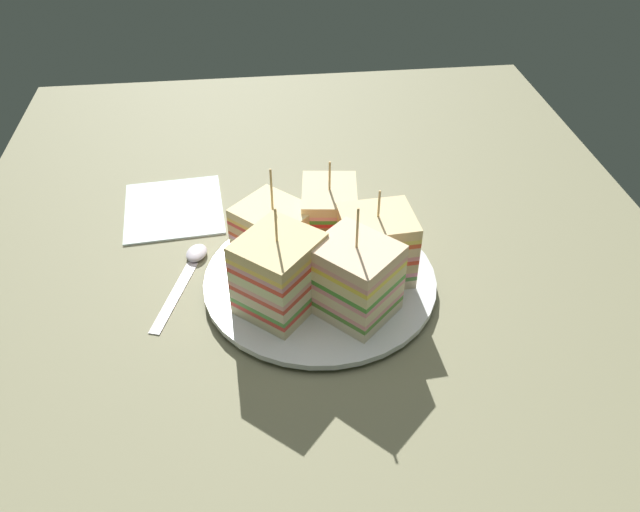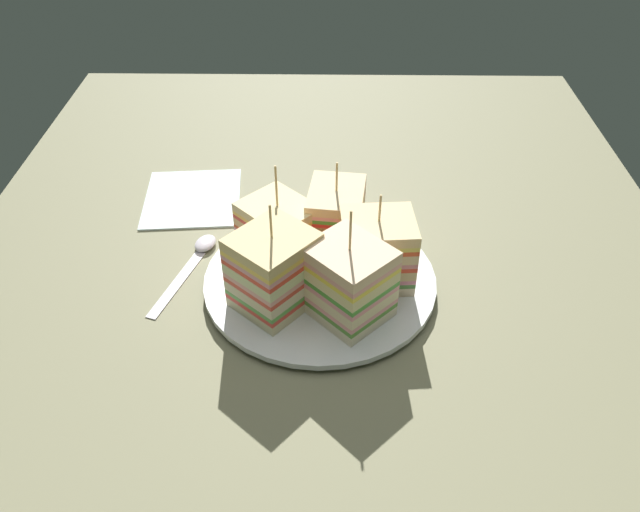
{
  "view_description": "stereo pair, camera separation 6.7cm",
  "coord_description": "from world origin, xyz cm",
  "px_view_note": "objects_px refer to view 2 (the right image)",
  "views": [
    {
      "loc": [
        -51.73,
        5.97,
        47.09
      ],
      "look_at": [
        0.0,
        0.0,
        4.23
      ],
      "focal_mm": 35.37,
      "sensor_mm": 36.0,
      "label": 1
    },
    {
      "loc": [
        -52.06,
        -0.76,
        47.09
      ],
      "look_at": [
        0.0,
        0.0,
        4.23
      ],
      "focal_mm": 35.37,
      "sensor_mm": 36.0,
      "label": 2
    }
  ],
  "objects_px": {
    "sandwich_wedge_4": "(376,248)",
    "spoon": "(197,255)",
    "sandwich_wedge_3": "(348,281)",
    "napkin": "(192,197)",
    "plate": "(320,280)",
    "sandwich_wedge_0": "(336,219)",
    "chip_pile": "(337,277)",
    "sandwich_wedge_1": "(279,231)",
    "sandwich_wedge_2": "(274,270)"
  },
  "relations": [
    {
      "from": "sandwich_wedge_0",
      "to": "sandwich_wedge_3",
      "type": "relative_size",
      "value": 0.87
    },
    {
      "from": "plate",
      "to": "sandwich_wedge_2",
      "type": "distance_m",
      "value": 0.08
    },
    {
      "from": "sandwich_wedge_3",
      "to": "sandwich_wedge_4",
      "type": "height_order",
      "value": "sandwich_wedge_3"
    },
    {
      "from": "sandwich_wedge_2",
      "to": "napkin",
      "type": "xyz_separation_m",
      "value": [
        0.21,
        0.13,
        -0.05
      ]
    },
    {
      "from": "sandwich_wedge_1",
      "to": "chip_pile",
      "type": "height_order",
      "value": "sandwich_wedge_1"
    },
    {
      "from": "sandwich_wedge_3",
      "to": "napkin",
      "type": "height_order",
      "value": "sandwich_wedge_3"
    },
    {
      "from": "napkin",
      "to": "sandwich_wedge_4",
      "type": "bearing_deg",
      "value": -125.28
    },
    {
      "from": "sandwich_wedge_0",
      "to": "plate",
      "type": "bearing_deg",
      "value": -9.72
    },
    {
      "from": "sandwich_wedge_2",
      "to": "spoon",
      "type": "bearing_deg",
      "value": 90.62
    },
    {
      "from": "plate",
      "to": "sandwich_wedge_3",
      "type": "height_order",
      "value": "sandwich_wedge_3"
    },
    {
      "from": "plate",
      "to": "napkin",
      "type": "height_order",
      "value": "plate"
    },
    {
      "from": "sandwich_wedge_3",
      "to": "napkin",
      "type": "distance_m",
      "value": 0.3
    },
    {
      "from": "sandwich_wedge_4",
      "to": "chip_pile",
      "type": "relative_size",
      "value": 1.58
    },
    {
      "from": "chip_pile",
      "to": "spoon",
      "type": "relative_size",
      "value": 0.48
    },
    {
      "from": "napkin",
      "to": "chip_pile",
      "type": "bearing_deg",
      "value": -133.9
    },
    {
      "from": "sandwich_wedge_4",
      "to": "plate",
      "type": "bearing_deg",
      "value": 0.21
    },
    {
      "from": "chip_pile",
      "to": "sandwich_wedge_0",
      "type": "bearing_deg",
      "value": 0.73
    },
    {
      "from": "plate",
      "to": "sandwich_wedge_3",
      "type": "xyz_separation_m",
      "value": [
        -0.05,
        -0.03,
        0.05
      ]
    },
    {
      "from": "sandwich_wedge_1",
      "to": "chip_pile",
      "type": "xyz_separation_m",
      "value": [
        -0.05,
        -0.06,
        -0.02
      ]
    },
    {
      "from": "sandwich_wedge_0",
      "to": "sandwich_wedge_4",
      "type": "relative_size",
      "value": 1.02
    },
    {
      "from": "plate",
      "to": "chip_pile",
      "type": "xyz_separation_m",
      "value": [
        -0.01,
        -0.02,
        0.02
      ]
    },
    {
      "from": "chip_pile",
      "to": "sandwich_wedge_3",
      "type": "bearing_deg",
      "value": -164.61
    },
    {
      "from": "sandwich_wedge_2",
      "to": "napkin",
      "type": "height_order",
      "value": "sandwich_wedge_2"
    },
    {
      "from": "sandwich_wedge_4",
      "to": "napkin",
      "type": "distance_m",
      "value": 0.29
    },
    {
      "from": "chip_pile",
      "to": "napkin",
      "type": "height_order",
      "value": "chip_pile"
    },
    {
      "from": "sandwich_wedge_0",
      "to": "napkin",
      "type": "bearing_deg",
      "value": -113.54
    },
    {
      "from": "sandwich_wedge_1",
      "to": "sandwich_wedge_2",
      "type": "relative_size",
      "value": 0.96
    },
    {
      "from": "sandwich_wedge_1",
      "to": "sandwich_wedge_4",
      "type": "height_order",
      "value": "sandwich_wedge_1"
    },
    {
      "from": "sandwich_wedge_0",
      "to": "sandwich_wedge_2",
      "type": "relative_size",
      "value": 0.9
    },
    {
      "from": "plate",
      "to": "chip_pile",
      "type": "distance_m",
      "value": 0.03
    },
    {
      "from": "napkin",
      "to": "sandwich_wedge_1",
      "type": "bearing_deg",
      "value": -136.14
    },
    {
      "from": "plate",
      "to": "sandwich_wedge_0",
      "type": "xyz_separation_m",
      "value": [
        0.06,
        -0.02,
        0.04
      ]
    },
    {
      "from": "sandwich_wedge_1",
      "to": "sandwich_wedge_2",
      "type": "bearing_deg",
      "value": -44.92
    },
    {
      "from": "sandwich_wedge_3",
      "to": "napkin",
      "type": "relative_size",
      "value": 0.95
    },
    {
      "from": "plate",
      "to": "sandwich_wedge_0",
      "type": "distance_m",
      "value": 0.07
    },
    {
      "from": "sandwich_wedge_0",
      "to": "napkin",
      "type": "relative_size",
      "value": 0.83
    },
    {
      "from": "sandwich_wedge_3",
      "to": "spoon",
      "type": "height_order",
      "value": "sandwich_wedge_3"
    },
    {
      "from": "sandwich_wedge_4",
      "to": "napkin",
      "type": "bearing_deg",
      "value": -39.41
    },
    {
      "from": "sandwich_wedge_0",
      "to": "spoon",
      "type": "distance_m",
      "value": 0.17
    },
    {
      "from": "sandwich_wedge_4",
      "to": "sandwich_wedge_3",
      "type": "bearing_deg",
      "value": 57.33
    },
    {
      "from": "sandwich_wedge_1",
      "to": "napkin",
      "type": "bearing_deg",
      "value": 178.58
    },
    {
      "from": "sandwich_wedge_2",
      "to": "napkin",
      "type": "bearing_deg",
      "value": 72.32
    },
    {
      "from": "sandwich_wedge_0",
      "to": "chip_pile",
      "type": "distance_m",
      "value": 0.08
    },
    {
      "from": "sandwich_wedge_3",
      "to": "chip_pile",
      "type": "height_order",
      "value": "sandwich_wedge_3"
    },
    {
      "from": "plate",
      "to": "sandwich_wedge_3",
      "type": "bearing_deg",
      "value": -151.45
    },
    {
      "from": "sandwich_wedge_2",
      "to": "sandwich_wedge_0",
      "type": "bearing_deg",
      "value": 7.89
    },
    {
      "from": "sandwich_wedge_3",
      "to": "chip_pile",
      "type": "xyz_separation_m",
      "value": [
        0.04,
        0.01,
        -0.03
      ]
    },
    {
      "from": "sandwich_wedge_3",
      "to": "spoon",
      "type": "xyz_separation_m",
      "value": [
        0.1,
        0.17,
        -0.05
      ]
    },
    {
      "from": "spoon",
      "to": "napkin",
      "type": "bearing_deg",
      "value": 29.8
    },
    {
      "from": "sandwich_wedge_4",
      "to": "spoon",
      "type": "xyz_separation_m",
      "value": [
        0.04,
        0.2,
        -0.05
      ]
    }
  ]
}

